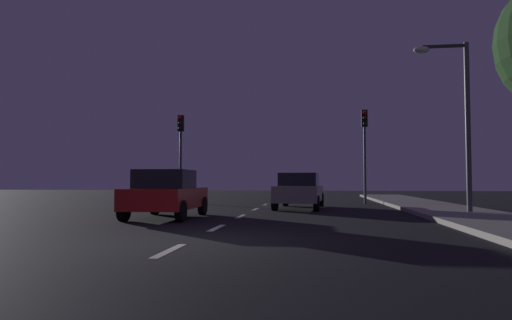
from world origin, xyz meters
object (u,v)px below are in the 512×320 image
traffic_signal_right (365,138)px  car_stopped_ahead (300,191)px  car_adjacent_lane (166,194)px  traffic_signal_left (181,141)px  street_lamp_right (458,109)px

traffic_signal_right → car_stopped_ahead: 6.27m
traffic_signal_right → car_adjacent_lane: size_ratio=1.27×
traffic_signal_left → street_lamp_right: street_lamp_right is taller
car_stopped_ahead → car_adjacent_lane: (-4.16, -5.55, 0.00)m
traffic_signal_right → car_adjacent_lane: (-7.48, -10.12, -2.71)m
traffic_signal_right → car_adjacent_lane: bearing=-126.5°
car_stopped_ahead → street_lamp_right: street_lamp_right is taller
traffic_signal_left → car_stopped_ahead: 8.61m
traffic_signal_right → traffic_signal_left: bearing=-180.0°
car_adjacent_lane → street_lamp_right: street_lamp_right is taller
traffic_signal_right → car_stopped_ahead: traffic_signal_right is taller
traffic_signal_left → traffic_signal_right: (10.11, 0.00, 0.06)m
traffic_signal_left → traffic_signal_right: bearing=0.0°
traffic_signal_left → car_adjacent_lane: size_ratio=1.24×
traffic_signal_right → car_stopped_ahead: bearing=-125.9°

